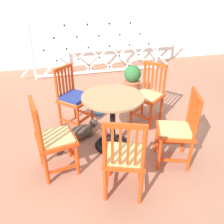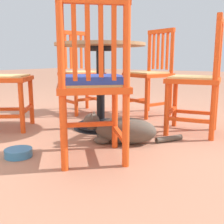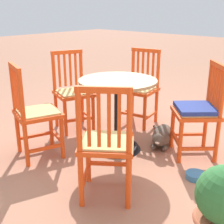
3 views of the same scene
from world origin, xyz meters
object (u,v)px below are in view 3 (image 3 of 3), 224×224
at_px(orange_chair_tucked_in, 73,93).
at_px(pet_water_bowl, 196,176).
at_px(orange_chair_by_planter, 140,89).
at_px(terracotta_planter, 223,216).
at_px(cafe_table, 118,123).
at_px(orange_chair_facing_out, 35,114).
at_px(orange_chair_near_fence, 106,145).
at_px(orange_chair_at_corner, 198,112).
at_px(tabby_cat, 162,136).

height_order(orange_chair_tucked_in, pet_water_bowl, orange_chair_tucked_in).
distance_m(orange_chair_by_planter, terracotta_planter, 2.27).
distance_m(cafe_table, orange_chair_by_planter, 0.81).
xyz_separation_m(cafe_table, orange_chair_facing_out, (0.64, -0.49, 0.15)).
distance_m(orange_chair_by_planter, orange_chair_near_fence, 1.63).
bearing_deg(orange_chair_near_fence, orange_chair_tucked_in, -121.79).
distance_m(orange_chair_near_fence, terracotta_planter, 0.93).
distance_m(cafe_table, orange_chair_facing_out, 0.82).
distance_m(cafe_table, pet_water_bowl, 0.92).
xyz_separation_m(orange_chair_at_corner, terracotta_planter, (1.17, 0.76, -0.12)).
xyz_separation_m(orange_chair_by_planter, orange_chair_near_fence, (1.43, 0.77, 0.00)).
distance_m(orange_chair_by_planter, orange_chair_facing_out, 1.40).
distance_m(orange_chair_facing_out, orange_chair_near_fence, 0.97).
height_order(orange_chair_at_corner, pet_water_bowl, orange_chair_at_corner).
distance_m(tabby_cat, terracotta_planter, 1.62).
bearing_deg(orange_chair_tucked_in, orange_chair_at_corner, 102.67).
height_order(tabby_cat, terracotta_planter, terracotta_planter).
relative_size(cafe_table, orange_chair_facing_out, 0.83).
height_order(orange_chair_near_fence, terracotta_planter, orange_chair_near_fence).
bearing_deg(orange_chair_at_corner, terracotta_planter, 32.81).
relative_size(orange_chair_by_planter, orange_chair_tucked_in, 1.00).
height_order(orange_chair_near_fence, tabby_cat, orange_chair_near_fence).
height_order(orange_chair_at_corner, terracotta_planter, orange_chair_at_corner).
relative_size(orange_chair_facing_out, terracotta_planter, 1.47).
distance_m(cafe_table, tabby_cat, 0.51).
height_order(orange_chair_facing_out, orange_chair_near_fence, same).
distance_m(orange_chair_at_corner, terracotta_planter, 1.40).
relative_size(orange_chair_at_corner, pet_water_bowl, 5.36).
bearing_deg(terracotta_planter, tabby_cat, -135.56).
xyz_separation_m(cafe_table, orange_chair_tucked_in, (-0.09, -0.78, 0.15)).
bearing_deg(orange_chair_near_fence, cafe_table, -144.94).
bearing_deg(orange_chair_near_fence, terracotta_planter, 85.54).
bearing_deg(orange_chair_tucked_in, orange_chair_facing_out, 21.72).
distance_m(orange_chair_tucked_in, terracotta_planter, 2.35).
distance_m(orange_chair_facing_out, terracotta_planter, 1.90).
xyz_separation_m(orange_chair_by_planter, orange_chair_facing_out, (1.38, -0.20, 0.00)).
distance_m(orange_chair_tucked_in, orange_chair_facing_out, 0.79).
bearing_deg(cafe_table, orange_chair_near_fence, 35.06).
bearing_deg(pet_water_bowl, orange_chair_at_corner, -150.61).
xyz_separation_m(cafe_table, pet_water_bowl, (-0.01, 0.88, -0.26)).
bearing_deg(orange_chair_at_corner, cafe_table, -57.59).
height_order(orange_chair_at_corner, tabby_cat, orange_chair_at_corner).
distance_m(orange_chair_tucked_in, orange_chair_at_corner, 1.46).
bearing_deg(terracotta_planter, pet_water_bowl, -145.47).
distance_m(cafe_table, orange_chair_near_fence, 0.86).
bearing_deg(orange_chair_tucked_in, terracotta_planter, 68.66).
relative_size(tabby_cat, pet_water_bowl, 3.64).
xyz_separation_m(cafe_table, orange_chair_at_corner, (-0.41, 0.65, 0.16)).
xyz_separation_m(orange_chair_by_planter, orange_chair_at_corner, (0.33, 0.94, 0.01)).
height_order(orange_chair_by_planter, terracotta_planter, orange_chair_by_planter).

